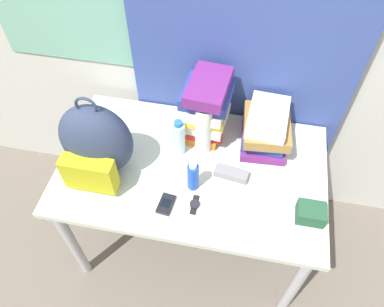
# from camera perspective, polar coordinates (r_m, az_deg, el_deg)

# --- Properties ---
(ground_plane) EXTENTS (12.00, 12.00, 0.00)m
(ground_plane) POSITION_cam_1_polar(r_m,az_deg,el_deg) (2.20, -2.00, -21.05)
(ground_plane) COLOR #665B51
(wall_back) EXTENTS (6.00, 0.06, 2.50)m
(wall_back) POSITION_cam_1_polar(r_m,az_deg,el_deg) (1.69, 3.06, 21.51)
(wall_back) COLOR beige
(wall_back) RESTS_ON ground_plane
(curtain_blue) EXTENTS (1.03, 0.04, 2.50)m
(curtain_blue) POSITION_cam_1_polar(r_m,az_deg,el_deg) (1.63, 8.50, 19.82)
(curtain_blue) COLOR #384C93
(curtain_blue) RESTS_ON ground_plane
(desk) EXTENTS (1.21, 0.74, 0.72)m
(desk) POSITION_cam_1_polar(r_m,az_deg,el_deg) (1.78, 0.00, -3.74)
(desk) COLOR beige
(desk) RESTS_ON ground_plane
(backpack) EXTENTS (0.32, 0.26, 0.43)m
(backpack) POSITION_cam_1_polar(r_m,az_deg,el_deg) (1.62, -14.45, 1.55)
(backpack) COLOR #2D3851
(backpack) RESTS_ON desk
(book_stack_left) EXTENTS (0.23, 0.27, 0.33)m
(book_stack_left) POSITION_cam_1_polar(r_m,az_deg,el_deg) (1.72, 2.30, 7.09)
(book_stack_left) COLOR orange
(book_stack_left) RESTS_ON desk
(book_stack_center) EXTENTS (0.23, 0.29, 0.19)m
(book_stack_center) POSITION_cam_1_polar(r_m,az_deg,el_deg) (1.76, 11.15, 3.71)
(book_stack_center) COLOR #6B2370
(book_stack_center) RESTS_ON desk
(water_bottle) EXTENTS (0.06, 0.06, 0.20)m
(water_bottle) POSITION_cam_1_polar(r_m,az_deg,el_deg) (1.69, -2.02, 2.34)
(water_bottle) COLOR silver
(water_bottle) RESTS_ON desk
(sports_bottle) EXTENTS (0.07, 0.07, 0.28)m
(sports_bottle) POSITION_cam_1_polar(r_m,az_deg,el_deg) (1.67, 1.76, 3.64)
(sports_bottle) COLOR white
(sports_bottle) RESTS_ON desk
(sunscreen_bottle) EXTENTS (0.05, 0.05, 0.17)m
(sunscreen_bottle) POSITION_cam_1_polar(r_m,az_deg,el_deg) (1.59, 0.16, -3.46)
(sunscreen_bottle) COLOR blue
(sunscreen_bottle) RESTS_ON desk
(cell_phone) EXTENTS (0.07, 0.10, 0.02)m
(cell_phone) POSITION_cam_1_polar(r_m,az_deg,el_deg) (1.60, -3.99, -7.70)
(cell_phone) COLOR black
(cell_phone) RESTS_ON desk
(sunglasses_case) EXTENTS (0.16, 0.08, 0.04)m
(sunglasses_case) POSITION_cam_1_polar(r_m,az_deg,el_deg) (1.68, 5.98, -3.07)
(sunglasses_case) COLOR gray
(sunglasses_case) RESTS_ON desk
(camera_pouch) EXTENTS (0.11, 0.09, 0.07)m
(camera_pouch) POSITION_cam_1_polar(r_m,az_deg,el_deg) (1.62, 17.66, -8.66)
(camera_pouch) COLOR #234C33
(camera_pouch) RESTS_ON desk
(wristwatch) EXTENTS (0.04, 0.09, 0.01)m
(wristwatch) POSITION_cam_1_polar(r_m,az_deg,el_deg) (1.60, 0.41, -7.76)
(wristwatch) COLOR black
(wristwatch) RESTS_ON desk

